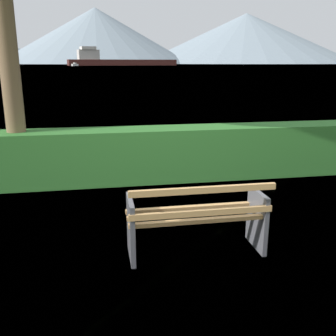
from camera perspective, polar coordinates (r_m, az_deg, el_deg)
name	(u,v)px	position (r m, az deg, el deg)	size (l,w,h in m)	color
ground_plane	(195,251)	(4.47, 4.01, -12.18)	(1400.00, 1400.00, 0.00)	olive
water_surface	(98,65)	(310.51, -10.40, 14.85)	(620.00, 620.00, 0.00)	slate
park_bench	(197,218)	(4.24, 4.31, -7.50)	(1.52, 0.57, 0.87)	tan
hedge_row	(157,154)	(6.91, -1.62, 2.09)	(7.55, 0.70, 0.94)	#2D6B28
cargo_ship_large	(115,60)	(258.88, -7.89, 15.59)	(71.30, 23.59, 11.48)	#471E19
fishing_boat_near	(75,65)	(227.31, -13.67, 14.72)	(3.86, 3.74, 1.91)	silver
distant_hills	(60,37)	(561.51, -15.73, 18.31)	(791.27, 374.49, 71.04)	gray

